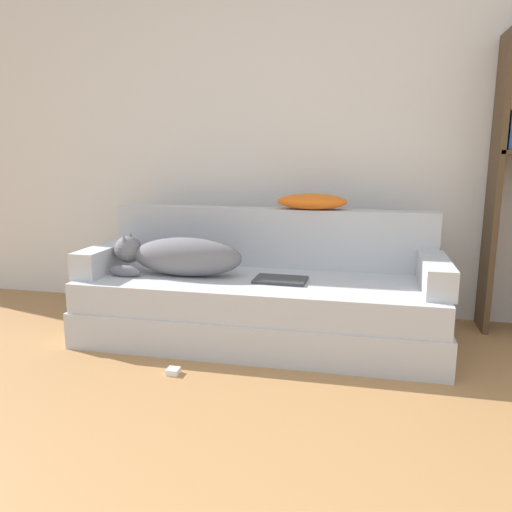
# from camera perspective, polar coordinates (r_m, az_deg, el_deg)

# --- Properties ---
(wall_back) EXTENTS (7.56, 0.06, 2.70)m
(wall_back) POSITION_cam_1_polar(r_m,az_deg,el_deg) (3.54, 5.38, 15.44)
(wall_back) COLOR silver
(wall_back) RESTS_ON ground_plane
(couch) EXTENTS (2.12, 0.81, 0.39)m
(couch) POSITION_cam_1_polar(r_m,az_deg,el_deg) (3.03, 0.40, -6.09)
(couch) COLOR #B2B7BC
(couch) RESTS_ON ground_plane
(couch_backrest) EXTENTS (2.08, 0.15, 0.38)m
(couch_backrest) POSITION_cam_1_polar(r_m,az_deg,el_deg) (3.26, 1.66, 2.17)
(couch_backrest) COLOR #B2B7BC
(couch_backrest) RESTS_ON couch
(couch_arm_left) EXTENTS (0.15, 0.62, 0.16)m
(couch_arm_left) POSITION_cam_1_polar(r_m,az_deg,el_deg) (3.30, -16.63, -0.15)
(couch_arm_left) COLOR #B2B7BC
(couch_arm_left) RESTS_ON couch
(couch_arm_right) EXTENTS (0.15, 0.62, 0.16)m
(couch_arm_right) POSITION_cam_1_polar(r_m,az_deg,el_deg) (2.91, 19.76, -1.88)
(couch_arm_right) COLOR #B2B7BC
(couch_arm_right) RESTS_ON couch
(dog) EXTENTS (0.81, 0.26, 0.24)m
(dog) POSITION_cam_1_polar(r_m,az_deg,el_deg) (3.03, -8.79, -0.01)
(dog) COLOR slate
(dog) RESTS_ON couch
(laptop) EXTENTS (0.30, 0.21, 0.02)m
(laptop) POSITION_cam_1_polar(r_m,az_deg,el_deg) (2.88, 2.82, -2.74)
(laptop) COLOR #2D2D30
(laptop) RESTS_ON couch
(throw_pillow) EXTENTS (0.44, 0.22, 0.10)m
(throw_pillow) POSITION_cam_1_polar(r_m,az_deg,el_deg) (3.18, 6.40, 6.20)
(throw_pillow) COLOR orange
(throw_pillow) RESTS_ON couch_backrest
(power_adapter) EXTENTS (0.06, 0.06, 0.03)m
(power_adapter) POSITION_cam_1_polar(r_m,az_deg,el_deg) (2.66, -9.45, -12.86)
(power_adapter) COLOR white
(power_adapter) RESTS_ON ground_plane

